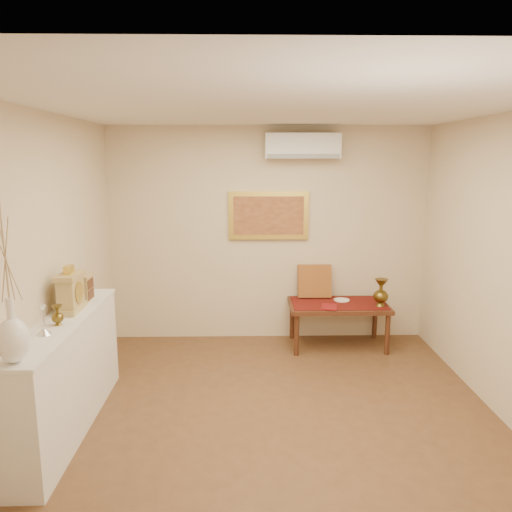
{
  "coord_description": "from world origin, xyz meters",
  "views": [
    {
      "loc": [
        -0.29,
        -4.0,
        2.3
      ],
      "look_at": [
        -0.18,
        1.15,
        1.29
      ],
      "focal_mm": 35.0,
      "sensor_mm": 36.0,
      "label": 1
    }
  ],
  "objects_px": {
    "display_ledge": "(66,375)",
    "low_table": "(338,309)",
    "wooden_chest": "(83,288)",
    "brass_urn_tall": "(381,289)",
    "mantel_clock": "(71,292)",
    "white_vase": "(7,281)"
  },
  "relations": [
    {
      "from": "white_vase",
      "to": "mantel_clock",
      "type": "height_order",
      "value": "white_vase"
    },
    {
      "from": "white_vase",
      "to": "wooden_chest",
      "type": "bearing_deg",
      "value": 90.82
    },
    {
      "from": "brass_urn_tall",
      "to": "wooden_chest",
      "type": "bearing_deg",
      "value": -159.97
    },
    {
      "from": "display_ledge",
      "to": "wooden_chest",
      "type": "bearing_deg",
      "value": 90.67
    },
    {
      "from": "display_ledge",
      "to": "low_table",
      "type": "bearing_deg",
      "value": 35.1
    },
    {
      "from": "wooden_chest",
      "to": "white_vase",
      "type": "bearing_deg",
      "value": -89.18
    },
    {
      "from": "white_vase",
      "to": "brass_urn_tall",
      "type": "bearing_deg",
      "value": 39.94
    },
    {
      "from": "brass_urn_tall",
      "to": "wooden_chest",
      "type": "height_order",
      "value": "wooden_chest"
    },
    {
      "from": "white_vase",
      "to": "brass_urn_tall",
      "type": "distance_m",
      "value": 4.17
    },
    {
      "from": "brass_urn_tall",
      "to": "mantel_clock",
      "type": "bearing_deg",
      "value": -154.46
    },
    {
      "from": "white_vase",
      "to": "display_ledge",
      "type": "relative_size",
      "value": 0.55
    },
    {
      "from": "display_ledge",
      "to": "mantel_clock",
      "type": "relative_size",
      "value": 4.93
    },
    {
      "from": "display_ledge",
      "to": "low_table",
      "type": "height_order",
      "value": "display_ledge"
    },
    {
      "from": "low_table",
      "to": "wooden_chest",
      "type": "bearing_deg",
      "value": -154.41
    },
    {
      "from": "brass_urn_tall",
      "to": "display_ledge",
      "type": "xyz_separation_m",
      "value": [
        -3.16,
        -1.75,
        -0.27
      ]
    },
    {
      "from": "wooden_chest",
      "to": "low_table",
      "type": "xyz_separation_m",
      "value": [
        2.68,
        1.28,
        -0.62
      ]
    },
    {
      "from": "white_vase",
      "to": "mantel_clock",
      "type": "bearing_deg",
      "value": 90.45
    },
    {
      "from": "display_ledge",
      "to": "mantel_clock",
      "type": "bearing_deg",
      "value": 88.76
    },
    {
      "from": "brass_urn_tall",
      "to": "low_table",
      "type": "xyz_separation_m",
      "value": [
        -0.48,
        0.13,
        -0.28
      ]
    },
    {
      "from": "white_vase",
      "to": "wooden_chest",
      "type": "height_order",
      "value": "white_vase"
    },
    {
      "from": "mantel_clock",
      "to": "low_table",
      "type": "bearing_deg",
      "value": 31.51
    },
    {
      "from": "display_ledge",
      "to": "low_table",
      "type": "relative_size",
      "value": 1.68
    }
  ]
}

